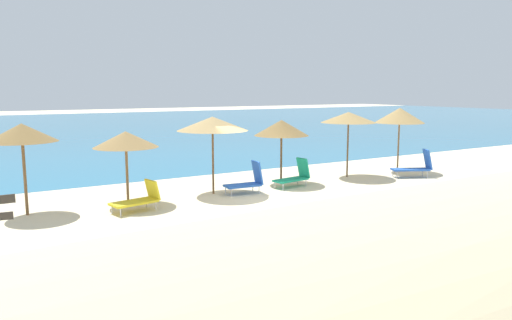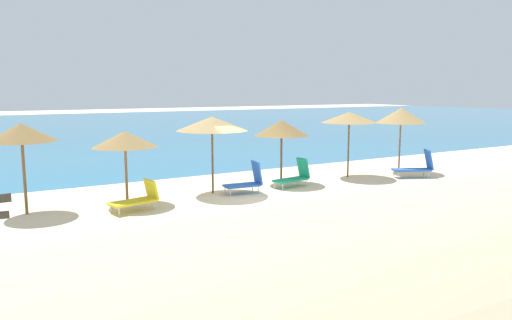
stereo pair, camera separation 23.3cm
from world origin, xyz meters
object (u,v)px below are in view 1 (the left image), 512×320
lounge_chair_3 (295,176)px  beach_ball (291,211)px  beach_umbrella_0 (22,133)px  lounge_chair_2 (416,166)px  beach_umbrella_1 (126,140)px  beach_umbrella_3 (281,128)px  beach_umbrella_5 (400,116)px  lounge_chair_0 (139,199)px  lounge_chair_1 (248,181)px  beach_umbrella_2 (213,124)px  beach_umbrella_4 (349,117)px

lounge_chair_3 → beach_ball: size_ratio=5.37×
beach_umbrella_0 → lounge_chair_3: size_ratio=1.76×
lounge_chair_2 → beach_umbrella_1: bearing=108.9°
beach_umbrella_3 → beach_umbrella_5: size_ratio=0.87×
beach_umbrella_3 → lounge_chair_3: 1.97m
lounge_chair_0 → lounge_chair_2: size_ratio=0.90×
lounge_chair_1 → lounge_chair_2: lounge_chair_2 is taller
beach_umbrella_1 → beach_umbrella_2: beach_umbrella_2 is taller
beach_umbrella_0 → beach_umbrella_1: 3.01m
beach_umbrella_0 → beach_umbrella_5: (15.39, -0.33, 0.10)m
lounge_chair_0 → beach_umbrella_1: bearing=-7.2°
lounge_chair_1 → beach_ball: (-0.47, -3.41, -0.31)m
beach_umbrella_1 → lounge_chair_2: beach_umbrella_1 is taller
beach_umbrella_4 → lounge_chair_3: 3.87m
beach_umbrella_4 → lounge_chair_3: beach_umbrella_4 is taller
beach_umbrella_2 → lounge_chair_0: size_ratio=1.78×
beach_umbrella_5 → beach_ball: (-8.64, -3.84, -2.43)m
beach_umbrella_2 → beach_umbrella_3: bearing=4.7°
lounge_chair_1 → lounge_chair_3: lounge_chair_1 is taller
beach_umbrella_2 → beach_umbrella_3: 3.15m
lounge_chair_0 → lounge_chair_3: bearing=-96.3°
beach_umbrella_2 → lounge_chair_0: 3.91m
lounge_chair_3 → beach_umbrella_1: bearing=78.8°
beach_umbrella_3 → lounge_chair_1: 2.83m
beach_umbrella_3 → beach_umbrella_2: bearing=-175.3°
beach_umbrella_5 → beach_umbrella_1: bearing=179.8°
beach_umbrella_0 → beach_ball: beach_umbrella_0 is taller
beach_umbrella_0 → lounge_chair_1: size_ratio=1.96×
beach_umbrella_2 → lounge_chair_3: beach_umbrella_2 is taller
beach_umbrella_4 → lounge_chair_2: size_ratio=1.60×
beach_umbrella_2 → beach_umbrella_3: (3.13, 0.26, -0.29)m
beach_umbrella_5 → lounge_chair_1: beach_umbrella_5 is taller
beach_umbrella_3 → lounge_chair_1: beach_umbrella_3 is taller
beach_umbrella_0 → lounge_chair_3: (9.40, -0.65, -2.06)m
lounge_chair_3 → lounge_chair_2: bearing=-108.4°
beach_umbrella_2 → lounge_chair_1: bearing=-28.2°
lounge_chair_1 → beach_umbrella_0: bearing=89.2°
lounge_chair_3 → beach_umbrella_2: bearing=73.8°
beach_umbrella_0 → beach_ball: 8.28m
lounge_chair_2 → lounge_chair_0: bearing=113.4°
beach_umbrella_2 → lounge_chair_3: size_ratio=1.78×
beach_umbrella_0 → lounge_chair_1: beach_umbrella_0 is taller
beach_umbrella_1 → beach_ball: beach_umbrella_1 is taller
beach_umbrella_1 → lounge_chair_3: beach_umbrella_1 is taller
lounge_chair_0 → beach_ball: (3.71, -2.93, -0.23)m
lounge_chair_1 → lounge_chair_3: bearing=-81.7°
beach_umbrella_1 → beach_umbrella_4: size_ratio=0.86×
lounge_chair_0 → lounge_chair_1: size_ratio=1.11×
beach_umbrella_0 → beach_umbrella_3: size_ratio=1.08×
beach_umbrella_4 → lounge_chair_0: bearing=-173.1°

